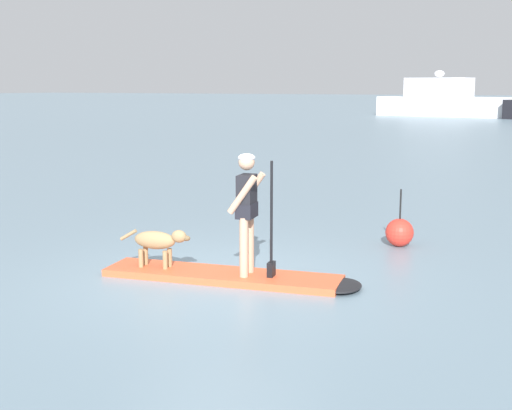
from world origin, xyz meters
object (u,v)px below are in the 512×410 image
(moored_boat_port, at_px, (446,102))
(dog, at_px, (158,241))
(marker_buoy, at_px, (400,232))
(paddleboard, at_px, (237,277))
(person_paddler, at_px, (248,205))

(moored_boat_port, bearing_deg, dog, -80.76)
(moored_boat_port, relative_size, marker_buoy, 13.16)
(paddleboard, bearing_deg, person_paddler, 11.34)
(dog, bearing_deg, person_paddler, 11.34)
(paddleboard, xyz_separation_m, moored_boat_port, (-10.08, 54.54, 1.23))
(marker_buoy, bearing_deg, person_paddler, -111.49)
(dog, relative_size, marker_buoy, 1.12)
(person_paddler, bearing_deg, moored_boat_port, 100.63)
(paddleboard, xyz_separation_m, person_paddler, (0.15, 0.03, 1.02))
(dog, xyz_separation_m, moored_boat_port, (-8.91, 54.77, 0.81))
(paddleboard, xyz_separation_m, dog, (-1.17, -0.23, 0.43))
(paddleboard, height_order, person_paddler, person_paddler)
(person_paddler, relative_size, moored_boat_port, 0.13)
(dog, distance_m, moored_boat_port, 55.50)
(dog, xyz_separation_m, marker_buoy, (2.53, 3.33, -0.24))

